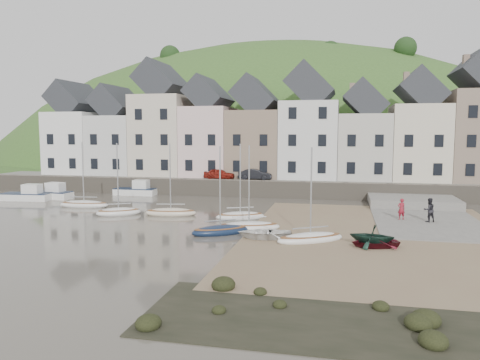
% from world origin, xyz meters
% --- Properties ---
extents(ground, '(160.00, 160.00, 0.00)m').
position_xyz_m(ground, '(0.00, 0.00, 0.00)').
color(ground, '#4D473D').
rests_on(ground, ground).
extents(quay_land, '(90.00, 30.00, 1.50)m').
position_xyz_m(quay_land, '(0.00, 32.00, 0.75)').
color(quay_land, '#375A24').
rests_on(quay_land, ground).
extents(quay_street, '(70.00, 7.00, 0.10)m').
position_xyz_m(quay_street, '(0.00, 20.50, 1.55)').
color(quay_street, slate).
rests_on(quay_street, quay_land).
extents(seawall, '(70.00, 1.20, 1.80)m').
position_xyz_m(seawall, '(0.00, 17.00, 0.90)').
color(seawall, slate).
rests_on(seawall, ground).
extents(beach, '(18.00, 26.00, 0.06)m').
position_xyz_m(beach, '(11.00, 0.00, 0.03)').
color(beach, '#7B634B').
rests_on(beach, ground).
extents(slipway, '(8.00, 18.00, 0.12)m').
position_xyz_m(slipway, '(15.00, 8.00, 0.06)').
color(slipway, slate).
rests_on(slipway, ground).
extents(hillside, '(134.40, 84.00, 84.00)m').
position_xyz_m(hillside, '(-5.00, 60.00, -17.99)').
color(hillside, '#375A24').
rests_on(hillside, ground).
extents(townhouse_terrace, '(61.05, 8.00, 13.93)m').
position_xyz_m(townhouse_terrace, '(1.76, 24.00, 7.32)').
color(townhouse_terrace, white).
rests_on(townhouse_terrace, quay_land).
extents(sailboat_0, '(4.85, 1.98, 6.32)m').
position_xyz_m(sailboat_0, '(-15.27, 7.00, 0.26)').
color(sailboat_0, white).
rests_on(sailboat_0, ground).
extents(sailboat_1, '(3.97, 3.22, 6.32)m').
position_xyz_m(sailboat_1, '(-10.14, 3.87, 0.27)').
color(sailboat_1, white).
rests_on(sailboat_1, ground).
extents(sailboat_2, '(4.57, 2.28, 6.32)m').
position_xyz_m(sailboat_2, '(-5.72, 4.65, 0.26)').
color(sailboat_2, beige).
rests_on(sailboat_2, ground).
extents(sailboat_3, '(4.25, 2.95, 6.32)m').
position_xyz_m(sailboat_3, '(0.42, 4.21, 0.27)').
color(sailboat_3, white).
rests_on(sailboat_3, ground).
extents(sailboat_4, '(4.74, 2.76, 6.32)m').
position_xyz_m(sailboat_4, '(1.92, 0.31, 0.26)').
color(sailboat_4, white).
rests_on(sailboat_4, ground).
extents(sailboat_5, '(4.27, 3.55, 6.32)m').
position_xyz_m(sailboat_5, '(0.24, -1.46, 0.27)').
color(sailboat_5, '#12213B').
rests_on(sailboat_5, ground).
extents(sailboat_6, '(4.75, 3.69, 6.32)m').
position_xyz_m(sailboat_6, '(6.51, -2.51, 0.26)').
color(sailboat_6, white).
rests_on(sailboat_6, ground).
extents(motorboat_0, '(5.16, 2.08, 1.70)m').
position_xyz_m(motorboat_0, '(-21.76, 11.29, 0.58)').
color(motorboat_0, white).
rests_on(motorboat_0, ground).
extents(motorboat_1, '(5.09, 2.19, 1.70)m').
position_xyz_m(motorboat_1, '(-23.19, 9.56, 0.58)').
color(motorboat_1, white).
rests_on(motorboat_1, ground).
extents(motorboat_2, '(4.73, 1.82, 1.70)m').
position_xyz_m(motorboat_2, '(-13.96, 15.76, 0.58)').
color(motorboat_2, white).
rests_on(motorboat_2, ground).
extents(rowboat_white, '(3.88, 3.06, 0.73)m').
position_xyz_m(rowboat_white, '(3.50, -2.33, 0.42)').
color(rowboat_white, white).
rests_on(rowboat_white, beach).
extents(rowboat_green, '(2.98, 2.69, 1.39)m').
position_xyz_m(rowboat_green, '(10.28, -3.15, 0.75)').
color(rowboat_green, '#142D23').
rests_on(rowboat_green, beach).
extents(rowboat_red, '(3.37, 2.80, 0.60)m').
position_xyz_m(rowboat_red, '(10.46, -3.24, 0.36)').
color(rowboat_red, maroon).
rests_on(rowboat_red, beach).
extents(person_red, '(0.72, 0.60, 1.68)m').
position_xyz_m(person_red, '(13.08, 6.20, 0.96)').
color(person_red, maroon).
rests_on(person_red, slipway).
extents(person_dark, '(1.10, 0.98, 1.86)m').
position_xyz_m(person_dark, '(15.05, 5.61, 1.05)').
color(person_dark, black).
rests_on(person_dark, slipway).
extents(car_left, '(3.70, 1.78, 1.22)m').
position_xyz_m(car_left, '(-5.42, 19.50, 2.21)').
color(car_left, maroon).
rests_on(car_left, quay_street).
extents(car_right, '(3.85, 1.50, 1.25)m').
position_xyz_m(car_right, '(-1.20, 19.50, 2.22)').
color(car_right, black).
rests_on(car_right, quay_street).
extents(shore_rocks, '(14.00, 6.14, 0.71)m').
position_xyz_m(shore_rocks, '(8.33, -14.84, 0.12)').
color(shore_rocks, black).
rests_on(shore_rocks, ground).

